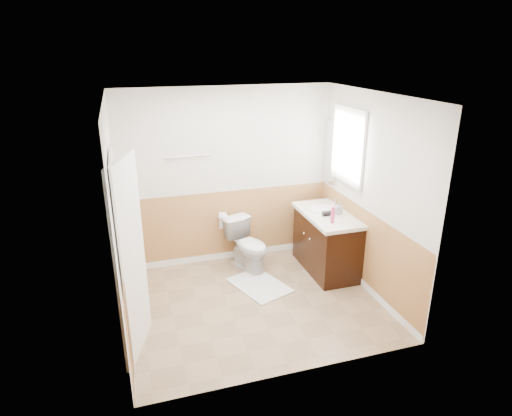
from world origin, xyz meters
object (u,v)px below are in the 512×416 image
object	(u,v)px
bath_mat	(259,285)
lotion_bottle	(333,215)
vanity_cabinet	(326,243)
soap_dispenser	(339,208)
toilet	(248,245)

from	to	relation	value
bath_mat	lotion_bottle	xyz separation A→B (m)	(0.93, -0.15, 0.95)
vanity_cabinet	soap_dispenser	distance (m)	0.55
bath_mat	lotion_bottle	bearing A→B (deg)	-9.23
toilet	vanity_cabinet	distance (m)	1.09
vanity_cabinet	lotion_bottle	xyz separation A→B (m)	(-0.10, -0.32, 0.56)
soap_dispenser	bath_mat	bearing A→B (deg)	-175.11
bath_mat	soap_dispenser	distance (m)	1.48
toilet	bath_mat	bearing A→B (deg)	-109.99
vanity_cabinet	soap_dispenser	xyz separation A→B (m)	(0.12, -0.07, 0.54)
lotion_bottle	soap_dispenser	size ratio (longest dim) A/B	1.28
lotion_bottle	soap_dispenser	distance (m)	0.33
toilet	soap_dispenser	xyz separation A→B (m)	(1.15, -0.43, 0.58)
bath_mat	soap_dispenser	bearing A→B (deg)	4.89
bath_mat	lotion_bottle	distance (m)	1.34
lotion_bottle	vanity_cabinet	bearing A→B (deg)	72.80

